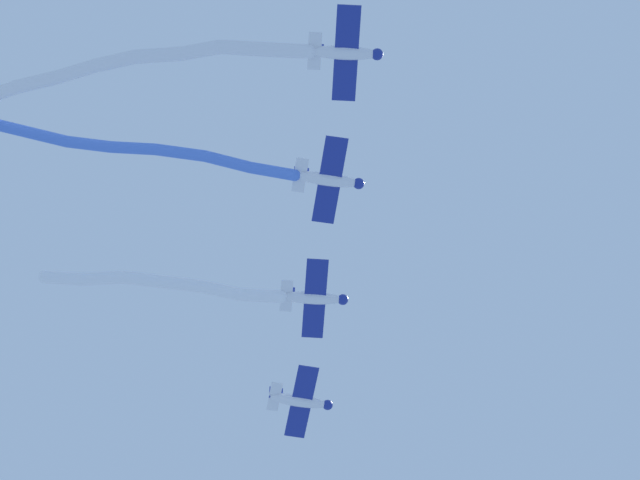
% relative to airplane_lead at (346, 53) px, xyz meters
% --- Properties ---
extents(airplane_lead, '(5.99, 4.56, 1.48)m').
position_rel_airplane_lead_xyz_m(airplane_lead, '(0.00, 0.00, 0.00)').
color(airplane_lead, silver).
extents(smoke_trail_lead, '(3.29, 23.32, 3.53)m').
position_rel_airplane_lead_xyz_m(smoke_trail_lead, '(-0.99, 13.35, 1.09)').
color(smoke_trail_lead, white).
extents(airplane_left_wing, '(5.96, 4.58, 1.48)m').
position_rel_airplane_lead_xyz_m(airplane_left_wing, '(8.00, 2.43, 0.30)').
color(airplane_left_wing, silver).
extents(smoke_trail_left_wing, '(7.18, 18.56, 2.43)m').
position_rel_airplane_lead_xyz_m(smoke_trail_left_wing, '(4.21, 13.40, 0.99)').
color(smoke_trail_left_wing, '#4C75DB').
extents(airplane_right_wing, '(5.99, 4.56, 1.48)m').
position_rel_airplane_lead_xyz_m(airplane_right_wing, '(15.97, 4.86, 0.00)').
color(airplane_right_wing, silver).
extents(smoke_trail_right_wing, '(4.86, 15.35, 1.82)m').
position_rel_airplane_lead_xyz_m(smoke_trail_right_wing, '(13.44, 14.18, 0.39)').
color(smoke_trail_right_wing, white).
extents(airplane_slot, '(5.94, 4.57, 1.48)m').
position_rel_airplane_lead_xyz_m(airplane_slot, '(23.97, 7.29, 0.30)').
color(airplane_slot, silver).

